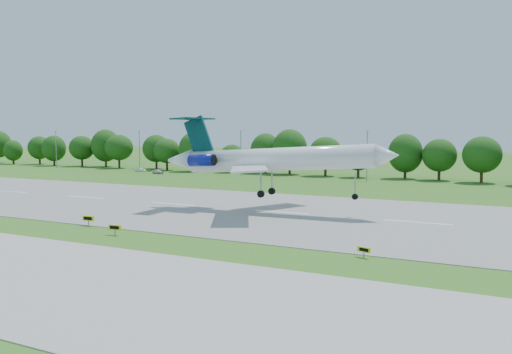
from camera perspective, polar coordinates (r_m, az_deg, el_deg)
name	(u,v)px	position (r m, az deg, el deg)	size (l,w,h in m)	color
ground	(55,227)	(77.25, -19.50, -4.71)	(600.00, 600.00, 0.00)	#316119
runway	(173,204)	(95.56, -8.29, -2.71)	(400.00, 45.00, 0.08)	gray
tree_line	(324,153)	(153.84, 6.82, 2.37)	(288.40, 8.40, 10.40)	#382314
light_poles	(300,154)	(145.60, 4.45, 2.33)	(175.90, 0.25, 12.19)	gray
airliner	(267,159)	(85.33, 1.12, 1.86)	(37.07, 26.89, 12.23)	white
taxi_sign_left	(88,218)	(76.53, -16.41, -4.00)	(1.83, 0.29, 1.28)	gray
taxi_sign_centre	(115,228)	(68.87, -13.92, -4.93)	(1.75, 0.35, 1.23)	gray
taxi_sign_right	(364,250)	(56.28, 10.73, -7.16)	(1.44, 0.65, 1.03)	gray
service_vehicle_a	(140,170)	(174.35, -11.51, 0.72)	(1.16, 3.32, 1.09)	silver
service_vehicle_b	(158,172)	(163.86, -9.80, 0.54)	(1.52, 3.78, 1.29)	silver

